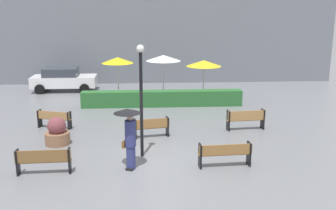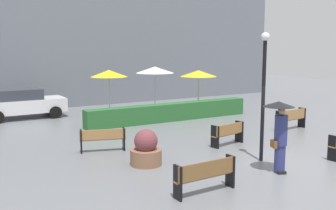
{
  "view_description": "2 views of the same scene",
  "coord_description": "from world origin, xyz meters",
  "px_view_note": "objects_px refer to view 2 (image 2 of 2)",
  "views": [
    {
      "loc": [
        -0.03,
        -13.26,
        5.49
      ],
      "look_at": [
        1.05,
        4.59,
        1.01
      ],
      "focal_mm": 41.99,
      "sensor_mm": 36.0,
      "label": 1
    },
    {
      "loc": [
        -9.19,
        -8.52,
        3.73
      ],
      "look_at": [
        -1.04,
        5.3,
        1.35
      ],
      "focal_mm": 41.91,
      "sensor_mm": 36.0,
      "label": 2
    }
  ],
  "objects_px": {
    "pedestrian_with_umbrella": "(280,128)",
    "bench_far_left": "(103,138)",
    "bench_mid_center": "(228,133)",
    "patio_umbrella_white": "(155,70)",
    "patio_umbrella_yellow": "(109,74)",
    "bench_near_left": "(206,174)",
    "patio_umbrella_yellow_far": "(198,73)",
    "planter_pot": "(146,150)",
    "lamp_post": "(264,84)",
    "parked_car": "(22,103)",
    "bench_far_right": "(292,118)"
  },
  "relations": [
    {
      "from": "planter_pot",
      "to": "patio_umbrella_yellow",
      "type": "bearing_deg",
      "value": 75.85
    },
    {
      "from": "bench_near_left",
      "to": "pedestrian_with_umbrella",
      "type": "relative_size",
      "value": 0.85
    },
    {
      "from": "patio_umbrella_yellow",
      "to": "parked_car",
      "type": "xyz_separation_m",
      "value": [
        -3.82,
        2.68,
        -1.57
      ]
    },
    {
      "from": "patio_umbrella_yellow_far",
      "to": "parked_car",
      "type": "distance_m",
      "value": 9.63
    },
    {
      "from": "parked_car",
      "to": "bench_near_left",
      "type": "bearing_deg",
      "value": -81.74
    },
    {
      "from": "bench_far_left",
      "to": "patio_umbrella_white",
      "type": "distance_m",
      "value": 8.23
    },
    {
      "from": "bench_mid_center",
      "to": "planter_pot",
      "type": "distance_m",
      "value": 3.93
    },
    {
      "from": "lamp_post",
      "to": "pedestrian_with_umbrella",
      "type": "bearing_deg",
      "value": -109.9
    },
    {
      "from": "bench_mid_center",
      "to": "bench_far_right",
      "type": "bearing_deg",
      "value": 10.5
    },
    {
      "from": "bench_mid_center",
      "to": "parked_car",
      "type": "distance_m",
      "value": 11.52
    },
    {
      "from": "bench_mid_center",
      "to": "planter_pot",
      "type": "height_order",
      "value": "planter_pot"
    },
    {
      "from": "patio_umbrella_white",
      "to": "parked_car",
      "type": "height_order",
      "value": "patio_umbrella_white"
    },
    {
      "from": "bench_mid_center",
      "to": "bench_near_left",
      "type": "bearing_deg",
      "value": -135.39
    },
    {
      "from": "bench_mid_center",
      "to": "pedestrian_with_umbrella",
      "type": "relative_size",
      "value": 0.73
    },
    {
      "from": "bench_far_left",
      "to": "pedestrian_with_umbrella",
      "type": "height_order",
      "value": "pedestrian_with_umbrella"
    },
    {
      "from": "lamp_post",
      "to": "bench_near_left",
      "type": "bearing_deg",
      "value": -156.34
    },
    {
      "from": "pedestrian_with_umbrella",
      "to": "bench_far_left",
      "type": "bearing_deg",
      "value": 126.7
    },
    {
      "from": "bench_near_left",
      "to": "pedestrian_with_umbrella",
      "type": "height_order",
      "value": "pedestrian_with_umbrella"
    },
    {
      "from": "lamp_post",
      "to": "patio_umbrella_yellow_far",
      "type": "xyz_separation_m",
      "value": [
        3.64,
        8.86,
        -0.29
      ]
    },
    {
      "from": "planter_pot",
      "to": "patio_umbrella_white",
      "type": "xyz_separation_m",
      "value": [
        4.76,
        8.12,
        1.99
      ]
    },
    {
      "from": "bench_near_left",
      "to": "bench_mid_center",
      "type": "height_order",
      "value": "bench_near_left"
    },
    {
      "from": "patio_umbrella_yellow_far",
      "to": "bench_far_left",
      "type": "bearing_deg",
      "value": -146.54
    },
    {
      "from": "bench_near_left",
      "to": "lamp_post",
      "type": "height_order",
      "value": "lamp_post"
    },
    {
      "from": "bench_near_left",
      "to": "planter_pot",
      "type": "relative_size",
      "value": 1.58
    },
    {
      "from": "bench_far_left",
      "to": "parked_car",
      "type": "relative_size",
      "value": 0.39
    },
    {
      "from": "patio_umbrella_yellow",
      "to": "patio_umbrella_yellow_far",
      "type": "xyz_separation_m",
      "value": [
        5.1,
        -0.67,
        -0.13
      ]
    },
    {
      "from": "bench_far_right",
      "to": "bench_near_left",
      "type": "bearing_deg",
      "value": -151.01
    },
    {
      "from": "bench_mid_center",
      "to": "pedestrian_with_umbrella",
      "type": "bearing_deg",
      "value": -103.7
    },
    {
      "from": "pedestrian_with_umbrella",
      "to": "planter_pot",
      "type": "bearing_deg",
      "value": 138.44
    },
    {
      "from": "bench_far_right",
      "to": "pedestrian_with_umbrella",
      "type": "height_order",
      "value": "pedestrian_with_umbrella"
    },
    {
      "from": "patio_umbrella_yellow",
      "to": "bench_near_left",
      "type": "bearing_deg",
      "value": -99.48
    },
    {
      "from": "lamp_post",
      "to": "patio_umbrella_yellow",
      "type": "relative_size",
      "value": 1.63
    },
    {
      "from": "pedestrian_with_umbrella",
      "to": "patio_umbrella_white",
      "type": "xyz_separation_m",
      "value": [
        1.71,
        10.83,
        1.12
      ]
    },
    {
      "from": "bench_near_left",
      "to": "patio_umbrella_white",
      "type": "distance_m",
      "value": 12.18
    },
    {
      "from": "bench_far_left",
      "to": "lamp_post",
      "type": "distance_m",
      "value": 5.92
    },
    {
      "from": "planter_pot",
      "to": "patio_umbrella_yellow",
      "type": "distance_m",
      "value": 8.44
    },
    {
      "from": "bench_mid_center",
      "to": "lamp_post",
      "type": "xyz_separation_m",
      "value": [
        -0.4,
        -2.2,
        2.06
      ]
    },
    {
      "from": "bench_near_left",
      "to": "patio_umbrella_yellow",
      "type": "xyz_separation_m",
      "value": [
        1.83,
        10.98,
        1.87
      ]
    },
    {
      "from": "patio_umbrella_yellow",
      "to": "parked_car",
      "type": "height_order",
      "value": "patio_umbrella_yellow"
    },
    {
      "from": "patio_umbrella_yellow_far",
      "to": "bench_mid_center",
      "type": "bearing_deg",
      "value": -115.92
    },
    {
      "from": "pedestrian_with_umbrella",
      "to": "patio_umbrella_yellow",
      "type": "height_order",
      "value": "patio_umbrella_yellow"
    },
    {
      "from": "patio_umbrella_white",
      "to": "parked_car",
      "type": "relative_size",
      "value": 0.63
    },
    {
      "from": "planter_pot",
      "to": "parked_car",
      "type": "height_order",
      "value": "parked_car"
    },
    {
      "from": "bench_far_right",
      "to": "bench_near_left",
      "type": "height_order",
      "value": "bench_far_right"
    },
    {
      "from": "pedestrian_with_umbrella",
      "to": "patio_umbrella_white",
      "type": "relative_size",
      "value": 0.81
    },
    {
      "from": "parked_car",
      "to": "planter_pot",
      "type": "bearing_deg",
      "value": -80.39
    },
    {
      "from": "bench_far_left",
      "to": "patio_umbrella_white",
      "type": "relative_size",
      "value": 0.62
    },
    {
      "from": "bench_mid_center",
      "to": "patio_umbrella_white",
      "type": "height_order",
      "value": "patio_umbrella_white"
    },
    {
      "from": "patio_umbrella_yellow_far",
      "to": "parked_car",
      "type": "height_order",
      "value": "patio_umbrella_yellow_far"
    },
    {
      "from": "lamp_post",
      "to": "patio_umbrella_white",
      "type": "relative_size",
      "value": 1.57
    }
  ]
}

